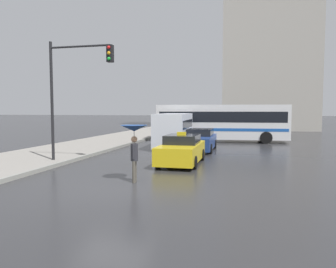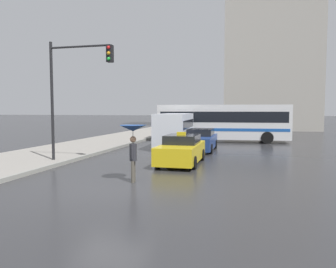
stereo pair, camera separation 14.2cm
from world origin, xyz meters
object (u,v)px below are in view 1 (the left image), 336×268
object	(u,v)px
taxi	(182,150)
sedan_red	(200,140)
city_bus	(222,121)
ambulance_van	(174,129)
pedestrian_with_umbrella	(134,136)
traffic_light	(74,79)

from	to	relation	value
taxi	sedan_red	distance (m)	5.61
city_bus	sedan_red	bearing A→B (deg)	166.99
sedan_red	ambulance_van	bearing A→B (deg)	-31.38
city_bus	pedestrian_with_umbrella	size ratio (longest dim) A/B	5.16
taxi	ambulance_van	distance (m)	7.14
taxi	pedestrian_with_umbrella	size ratio (longest dim) A/B	2.05
sedan_red	traffic_light	bearing A→B (deg)	53.56
taxi	ambulance_van	bearing A→B (deg)	-74.55
pedestrian_with_umbrella	taxi	bearing A→B (deg)	-18.96
sedan_red	ambulance_van	xyz separation A→B (m)	(-2.03, 1.24, 0.67)
taxi	pedestrian_with_umbrella	world-z (taller)	pedestrian_with_umbrella
city_bus	traffic_light	size ratio (longest dim) A/B	1.82
city_bus	ambulance_van	bearing A→B (deg)	145.37
ambulance_van	pedestrian_with_umbrella	size ratio (longest dim) A/B	2.75
sedan_red	city_bus	distance (m)	6.54
sedan_red	city_bus	xyz separation A→B (m)	(0.95, 6.39, 1.06)
taxi	traffic_light	xyz separation A→B (m)	(-5.03, -1.40, 3.48)
ambulance_van	traffic_light	size ratio (longest dim) A/B	0.97
taxi	traffic_light	bearing A→B (deg)	15.54
taxi	pedestrian_with_umbrella	distance (m)	4.77
ambulance_van	city_bus	world-z (taller)	city_bus
taxi	ambulance_van	xyz separation A→B (m)	(-1.89, 6.85, 0.67)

